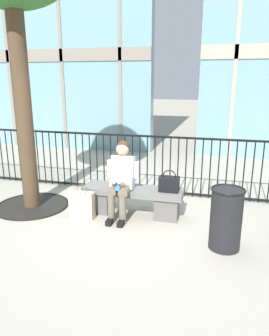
{
  "coord_description": "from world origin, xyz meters",
  "views": [
    {
      "loc": [
        1.25,
        -4.66,
        2.13
      ],
      "look_at": [
        0.0,
        0.1,
        0.75
      ],
      "focal_mm": 34.19,
      "sensor_mm": 36.0,
      "label": 1
    }
  ],
  "objects": [
    {
      "name": "ground_plane",
      "position": [
        0.0,
        0.0,
        0.0
      ],
      "size": [
        60.0,
        60.0,
        0.0
      ],
      "primitive_type": "plane",
      "color": "#A8A091"
    },
    {
      "name": "stone_bench",
      "position": [
        0.0,
        0.0,
        0.27
      ],
      "size": [
        1.6,
        0.44,
        0.45
      ],
      "color": "slate",
      "rests_on": "ground"
    },
    {
      "name": "seated_person_with_phone",
      "position": [
        -0.15,
        -0.13,
        0.65
      ],
      "size": [
        0.52,
        0.66,
        1.21
      ],
      "color": "#6B6051",
      "rests_on": "ground"
    },
    {
      "name": "handbag_on_bench",
      "position": [
        0.58,
        -0.01,
        0.57
      ],
      "size": [
        0.31,
        0.19,
        0.34
      ],
      "color": "black",
      "rests_on": "stone_bench"
    },
    {
      "name": "shopping_bag",
      "position": [
        -0.73,
        -0.36,
        0.22
      ],
      "size": [
        0.39,
        0.15,
        0.55
      ],
      "color": "beige",
      "rests_on": "ground"
    },
    {
      "name": "plaza_railing",
      "position": [
        0.0,
        1.05,
        0.57
      ],
      "size": [
        8.73,
        0.04,
        1.12
      ],
      "color": "black",
      "rests_on": "ground"
    },
    {
      "name": "trash_can",
      "position": [
        1.43,
        -0.74,
        0.42
      ],
      "size": [
        0.43,
        0.43,
        0.82
      ],
      "color": "black",
      "rests_on": "ground"
    }
  ]
}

